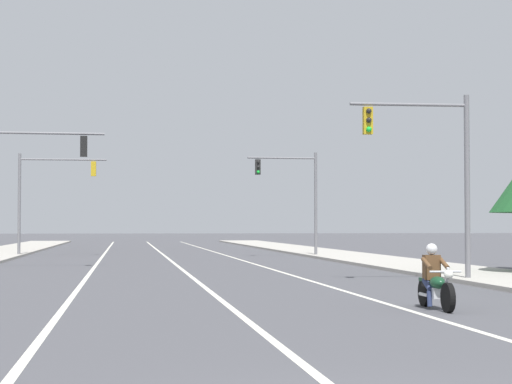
{
  "coord_description": "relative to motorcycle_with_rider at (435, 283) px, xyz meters",
  "views": [
    {
      "loc": [
        -2.26,
        -7.97,
        1.87
      ],
      "look_at": [
        1.82,
        20.38,
        2.92
      ],
      "focal_mm": 63.47,
      "sensor_mm": 36.0,
      "label": 1
    }
  ],
  "objects": [
    {
      "name": "motorcycle_with_rider",
      "position": [
        0.0,
        0.0,
        0.0
      ],
      "size": [
        0.7,
        2.19,
        1.46
      ],
      "color": "black",
      "rests_on": "ground"
    },
    {
      "name": "lane_stripe_right",
      "position": [
        -0.67,
        33.58,
        -0.58
      ],
      "size": [
        0.16,
        100.0,
        0.01
      ],
      "primitive_type": "cube",
      "color": "beige",
      "rests_on": "ground"
    },
    {
      "name": "sidewalk_kerb_right",
      "position": [
        5.93,
        28.58,
        -0.52
      ],
      "size": [
        4.4,
        110.0,
        0.14
      ],
      "primitive_type": "cube",
      "color": "#ADA89E",
      "rests_on": "ground"
    },
    {
      "name": "traffic_signal_mid_right",
      "position": [
        3.18,
        33.22,
        3.47
      ],
      "size": [
        4.19,
        0.39,
        6.2
      ],
      "color": "slate",
      "rests_on": "ground"
    },
    {
      "name": "traffic_signal_near_left",
      "position": [
        -11.92,
        20.47,
        3.58
      ],
      "size": [
        6.01,
        0.38,
        6.2
      ],
      "color": "slate",
      "rests_on": "ground"
    },
    {
      "name": "traffic_signal_mid_left",
      "position": [
        -11.66,
        36.37,
        3.54
      ],
      "size": [
        5.26,
        0.38,
        6.2
      ],
      "color": "slate",
      "rests_on": "ground"
    },
    {
      "name": "lane_stripe_left",
      "position": [
        -8.2,
        33.58,
        -0.58
      ],
      "size": [
        0.16,
        100.0,
        0.01
      ],
      "primitive_type": "cube",
      "color": "beige",
      "rests_on": "ground"
    },
    {
      "name": "lane_stripe_center",
      "position": [
        -4.46,
        33.58,
        -0.58
      ],
      "size": [
        0.16,
        100.0,
        0.01
      ],
      "primitive_type": "cube",
      "color": "beige",
      "rests_on": "ground"
    },
    {
      "name": "traffic_signal_near_right",
      "position": [
        3.26,
        9.25,
        3.46
      ],
      "size": [
        4.04,
        0.37,
        6.2
      ],
      "color": "slate",
      "rests_on": "ground"
    }
  ]
}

